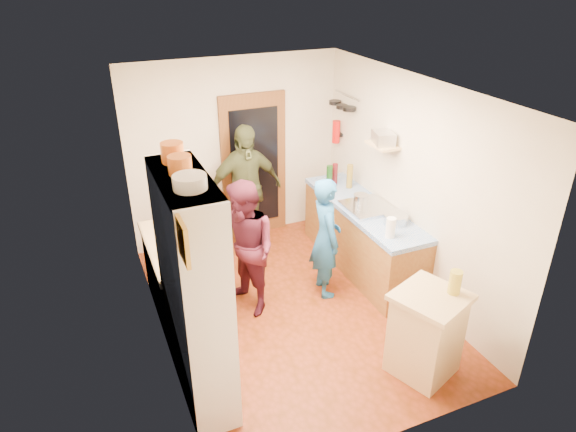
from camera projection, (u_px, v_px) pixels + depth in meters
floor at (293, 308)px, 6.09m from camera, size 3.00×4.00×0.02m
ceiling at (294, 87)px, 4.91m from camera, size 3.00×4.00×0.02m
wall_back at (236, 151)px, 7.15m from camera, size 3.00×0.02×2.60m
wall_front at (401, 318)px, 3.85m from camera, size 3.00×0.02×2.60m
wall_left at (151, 237)px, 4.97m from camera, size 0.02×4.00×2.60m
wall_right at (411, 187)px, 6.03m from camera, size 0.02×4.00×2.60m
door_frame at (254, 167)px, 7.32m from camera, size 0.95×0.06×2.10m
door_glass at (255, 167)px, 7.29m from camera, size 0.70×0.02×1.70m
hutch_body at (194, 293)px, 4.48m from camera, size 0.40×1.20×2.20m
hutch_top_shelf at (183, 179)px, 3.99m from camera, size 0.40×1.14×0.04m
plate_stack at (190, 182)px, 3.75m from camera, size 0.25×0.25×0.11m
orange_pot_a at (180, 165)px, 4.00m from camera, size 0.19×0.19×0.15m
orange_pot_b at (172, 152)px, 4.22m from camera, size 0.19×0.19×0.17m
left_counter_base at (181, 281)px, 5.85m from camera, size 0.60×1.40×0.85m
left_counter_top at (177, 247)px, 5.64m from camera, size 0.64×1.44×0.05m
toaster at (191, 257)px, 5.21m from camera, size 0.30×0.24×0.19m
kettle at (175, 246)px, 5.43m from camera, size 0.20×0.20×0.18m
orange_bowl at (181, 233)px, 5.76m from camera, size 0.28×0.28×0.10m
chopping_board at (169, 223)px, 6.06m from camera, size 0.34×0.28×0.02m
right_counter_base at (361, 239)px, 6.73m from camera, size 0.60×2.20×0.84m
right_counter_top at (364, 208)px, 6.53m from camera, size 0.62×2.22×0.06m
hob at (368, 207)px, 6.43m from camera, size 0.55×0.58×0.04m
pot_on_hob at (361, 199)px, 6.46m from camera, size 0.19×0.19×0.12m
bottle_a at (329, 177)px, 6.95m from camera, size 0.10×0.10×0.32m
bottle_b at (335, 174)px, 7.07m from camera, size 0.08×0.08×0.30m
bottle_c at (350, 176)px, 6.96m from camera, size 0.09×0.09×0.33m
paper_towel at (391, 228)px, 5.74m from camera, size 0.13×0.13×0.23m
mixing_bowl at (396, 219)px, 6.07m from camera, size 0.33×0.33×0.11m
island_base at (425, 336)px, 4.99m from camera, size 0.71×0.71×0.86m
island_top at (431, 297)px, 4.78m from camera, size 0.80×0.80×0.05m
cutting_board at (424, 296)px, 4.78m from camera, size 0.43×0.39×0.02m
oil_jar at (455, 282)px, 4.76m from camera, size 0.15×0.15×0.24m
pan_rail at (347, 96)px, 6.93m from camera, size 0.02×0.65×0.02m
pan_hang_a at (349, 109)px, 6.82m from camera, size 0.18×0.18×0.05m
pan_hang_b at (342, 107)px, 7.00m from camera, size 0.16×0.16×0.05m
pan_hang_c at (335, 102)px, 7.15m from camera, size 0.17×0.17×0.05m
wall_shelf at (383, 145)px, 6.17m from camera, size 0.26×0.42×0.03m
radio at (383, 138)px, 6.13m from camera, size 0.29×0.35×0.15m
ext_bracket at (340, 135)px, 7.35m from camera, size 0.06×0.10×0.04m
fire_extinguisher at (336, 132)px, 7.30m from camera, size 0.11×0.11×0.32m
picture_frame at (183, 242)px, 3.37m from camera, size 0.03×0.25×0.30m
person_hob at (329, 238)px, 6.06m from camera, size 0.44×0.60×1.51m
person_left at (245, 247)px, 5.77m from camera, size 0.82×0.93×1.60m
person_back at (246, 190)px, 6.95m from camera, size 1.09×0.51×1.81m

